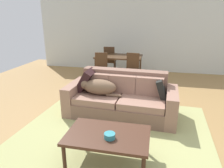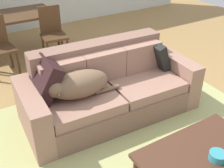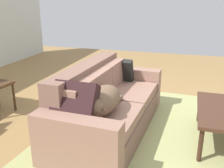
# 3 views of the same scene
# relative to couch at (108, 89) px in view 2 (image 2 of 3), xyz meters

# --- Properties ---
(ground_plane) EXTENTS (10.00, 10.00, 0.00)m
(ground_plane) POSITION_rel_couch_xyz_m (0.30, -0.32, -0.33)
(ground_plane) COLOR #9D7745
(area_rug) EXTENTS (3.35, 3.18, 0.01)m
(area_rug) POSITION_rel_couch_xyz_m (-0.00, -0.83, -0.32)
(area_rug) COLOR tan
(area_rug) RESTS_ON ground
(couch) EXTENTS (2.19, 1.03, 0.86)m
(couch) POSITION_rel_couch_xyz_m (0.00, 0.00, 0.00)
(couch) COLOR brown
(couch) RESTS_ON ground
(dog_on_left_cushion) EXTENTS (0.83, 0.38, 0.30)m
(dog_on_left_cushion) POSITION_rel_couch_xyz_m (-0.45, -0.10, 0.26)
(dog_on_left_cushion) COLOR brown
(dog_on_left_cushion) RESTS_ON couch
(throw_pillow_by_left_arm) EXTENTS (0.38, 0.47, 0.47)m
(throw_pillow_by_left_arm) POSITION_rel_couch_xyz_m (-0.76, 0.09, 0.31)
(throw_pillow_by_left_arm) COLOR black
(throw_pillow_by_left_arm) RESTS_ON couch
(throw_pillow_by_right_arm) EXTENTS (0.23, 0.38, 0.38)m
(throw_pillow_by_right_arm) POSITION_rel_couch_xyz_m (0.77, 0.01, 0.27)
(throw_pillow_by_right_arm) COLOR black
(throw_pillow_by_right_arm) RESTS_ON couch
(coffee_table) EXTENTS (1.09, 0.69, 0.43)m
(coffee_table) POSITION_rel_couch_xyz_m (0.07, -1.49, 0.06)
(coffee_table) COLOR #482A1C
(coffee_table) RESTS_ON ground
(bowl_on_coffee_table) EXTENTS (0.14, 0.14, 0.07)m
(bowl_on_coffee_table) POSITION_rel_couch_xyz_m (0.12, -1.58, 0.14)
(bowl_on_coffee_table) COLOR teal
(bowl_on_coffee_table) RESTS_ON coffee_table
(dining_table) EXTENTS (1.39, 0.87, 0.75)m
(dining_table) POSITION_rel_couch_xyz_m (-0.50, 2.40, 0.35)
(dining_table) COLOR #462D1A
(dining_table) RESTS_ON ground
(dining_chair_near_right) EXTENTS (0.44, 0.44, 0.93)m
(dining_chair_near_right) POSITION_rel_couch_xyz_m (-0.02, 1.81, 0.19)
(dining_chair_near_right) COLOR #462D1A
(dining_chair_near_right) RESTS_ON ground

